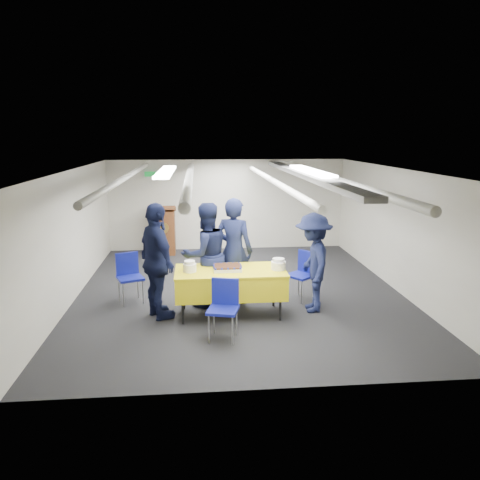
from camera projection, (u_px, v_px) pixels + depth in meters
name	position (u px, v px, depth m)	size (l,w,h in m)	color
ground	(239.00, 292.00, 8.86)	(7.00, 7.00, 0.00)	black
room_shell	(242.00, 194.00, 8.87)	(6.00, 7.00, 2.30)	beige
serving_table	(230.00, 282.00, 7.61)	(1.78, 0.89, 0.77)	black
sheet_cake	(227.00, 268.00, 7.54)	(0.47, 0.36, 0.08)	white
plate_stack_left	(190.00, 267.00, 7.44)	(0.21, 0.21, 0.18)	white
plate_stack_right	(278.00, 264.00, 7.57)	(0.24, 0.24, 0.18)	white
podium	(164.00, 230.00, 11.54)	(0.62, 0.53, 1.25)	brown
chair_near	(224.00, 303.00, 6.76)	(0.51, 0.51, 0.87)	gray
chair_right	(303.00, 270.00, 8.39)	(0.59, 0.59, 0.87)	gray
chair_left	(129.00, 272.00, 8.25)	(0.54, 0.54, 0.87)	gray
sailor_a	(234.00, 251.00, 8.15)	(0.68, 0.45, 1.86)	black
sailor_b	(206.00, 255.00, 7.98)	(0.87, 0.68, 1.80)	black
sailor_c	(157.00, 261.00, 7.42)	(1.10, 0.46, 1.88)	black
sailor_d	(313.00, 263.00, 7.76)	(1.07, 0.62, 1.66)	black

